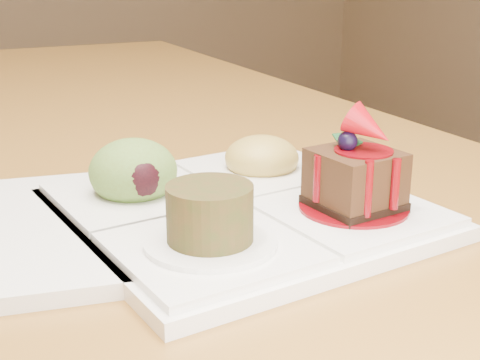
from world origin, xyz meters
name	(u,v)px	position (x,y,z in m)	size (l,w,h in m)	color
dining_table	(12,208)	(0.00, 0.00, 0.68)	(1.00, 1.80, 0.75)	brown
sampler_plate	(235,196)	(0.14, -0.29, 0.77)	(0.29, 0.29, 0.10)	white
second_plate	(32,231)	(-0.01, -0.26, 0.76)	(0.24, 0.24, 0.01)	white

